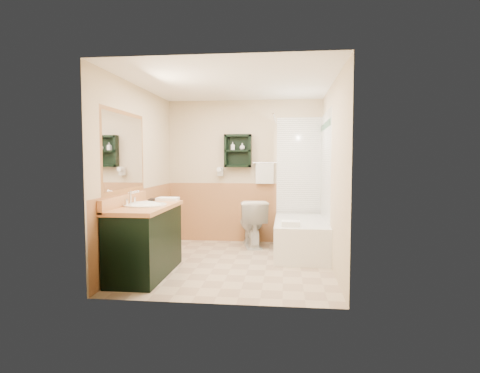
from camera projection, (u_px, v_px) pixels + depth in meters
name	position (u px, v px, depth m)	size (l,w,h in m)	color
floor	(233.00, 264.00, 5.41)	(3.00, 3.00, 0.00)	#C0AA8C
back_wall	(244.00, 171.00, 6.83)	(2.60, 0.04, 2.40)	beige
left_wall	(137.00, 175.00, 5.47)	(0.04, 3.00, 2.40)	beige
right_wall	(334.00, 176.00, 5.18)	(0.04, 3.00, 2.40)	beige
ceiling	(233.00, 82.00, 5.24)	(2.60, 3.00, 0.04)	white
wainscot_left	(141.00, 225.00, 5.52)	(2.98, 2.98, 1.00)	tan
wainscot_back	(244.00, 212.00, 6.85)	(2.58, 2.58, 1.00)	tan
mirror_frame	(124.00, 152.00, 4.90)	(1.30, 1.30, 1.00)	#955C31
mirror_glass	(125.00, 152.00, 4.90)	(1.20, 1.20, 0.90)	white
tile_right	(325.00, 184.00, 5.94)	(1.50, 1.50, 2.10)	white
tile_back	(305.00, 181.00, 6.68)	(0.95, 0.95, 2.10)	white
tile_accent	(325.00, 126.00, 5.88)	(1.50, 1.50, 0.10)	#154A2D
wall_shelf	(238.00, 151.00, 6.70)	(0.45, 0.15, 0.55)	black
hair_dryer	(220.00, 172.00, 6.79)	(0.10, 0.24, 0.18)	silver
towel_bar	(265.00, 163.00, 6.71)	(0.40, 0.06, 0.40)	white
curtain_rod	(275.00, 120.00, 5.95)	(0.03, 0.03, 1.60)	silver
shower_curtain	(275.00, 176.00, 6.19)	(1.05, 1.05, 1.70)	beige
vanity	(146.00, 240.00, 4.88)	(0.59, 1.34, 0.85)	black
bathtub	(300.00, 237.00, 5.95)	(0.76, 1.50, 0.50)	white
toilet	(252.00, 223.00, 6.49)	(0.43, 0.76, 0.75)	white
counter_towel	(168.00, 199.00, 5.44)	(0.28, 0.22, 0.04)	white
vanity_book	(149.00, 192.00, 5.47)	(0.16, 0.02, 0.22)	black
tub_towel	(291.00, 224.00, 5.43)	(0.25, 0.21, 0.07)	white
soap_bottle_a	(233.00, 148.00, 6.71)	(0.06, 0.13, 0.06)	white
soap_bottle_b	(242.00, 147.00, 6.69)	(0.09, 0.11, 0.09)	white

